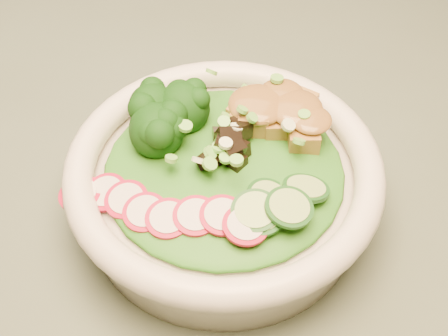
% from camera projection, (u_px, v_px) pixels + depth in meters
% --- Properties ---
extents(dining_table, '(1.20, 0.80, 0.75)m').
position_uv_depth(dining_table, '(183.00, 267.00, 0.62)').
color(dining_table, black).
rests_on(dining_table, ground).
extents(salad_bowl, '(0.25, 0.25, 0.07)m').
position_uv_depth(salad_bowl, '(224.00, 184.00, 0.49)').
color(salad_bowl, silver).
rests_on(salad_bowl, dining_table).
extents(lettuce_bed, '(0.19, 0.19, 0.02)m').
position_uv_depth(lettuce_bed, '(224.00, 167.00, 0.48)').
color(lettuce_bed, '#1D5612').
rests_on(lettuce_bed, salad_bowl).
extents(broccoli_florets, '(0.09, 0.08, 0.04)m').
position_uv_depth(broccoli_florets, '(168.00, 121.00, 0.49)').
color(broccoli_florets, black).
rests_on(broccoli_florets, salad_bowl).
extents(radish_slices, '(0.11, 0.06, 0.02)m').
position_uv_depth(radish_slices, '(171.00, 214.00, 0.44)').
color(radish_slices, '#A20C2C').
rests_on(radish_slices, salad_bowl).
extents(cucumber_slices, '(0.08, 0.08, 0.03)m').
position_uv_depth(cucumber_slices, '(286.00, 199.00, 0.44)').
color(cucumber_slices, '#9BC76E').
rests_on(cucumber_slices, salad_bowl).
extents(mushroom_heap, '(0.08, 0.08, 0.04)m').
position_uv_depth(mushroom_heap, '(234.00, 148.00, 0.47)').
color(mushroom_heap, black).
rests_on(mushroom_heap, salad_bowl).
extents(tofu_cubes, '(0.09, 0.07, 0.03)m').
position_uv_depth(tofu_cubes, '(273.00, 119.00, 0.50)').
color(tofu_cubes, olive).
rests_on(tofu_cubes, salad_bowl).
extents(peanut_sauce, '(0.06, 0.05, 0.01)m').
position_uv_depth(peanut_sauce, '(273.00, 108.00, 0.49)').
color(peanut_sauce, brown).
rests_on(peanut_sauce, tofu_cubes).
extents(scallion_garnish, '(0.18, 0.18, 0.02)m').
position_uv_depth(scallion_garnish, '(224.00, 148.00, 0.46)').
color(scallion_garnish, '#6CC144').
rests_on(scallion_garnish, salad_bowl).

